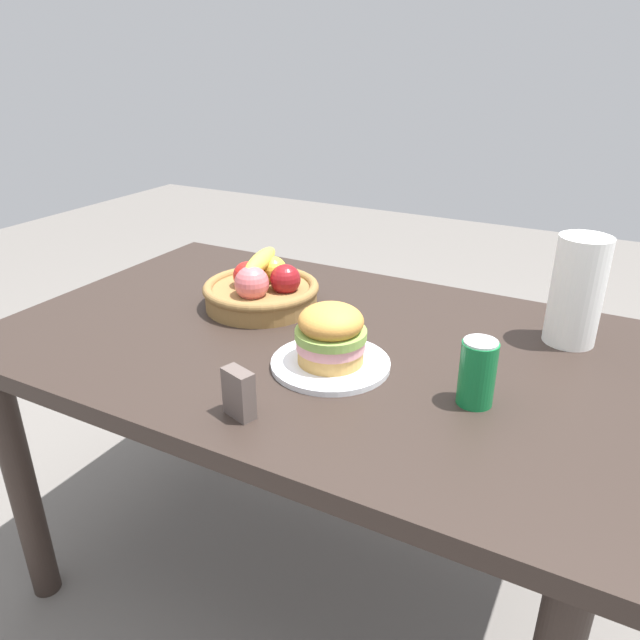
{
  "coord_description": "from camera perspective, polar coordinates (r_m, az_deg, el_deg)",
  "views": [
    {
      "loc": [
        0.6,
        -1.06,
        1.34
      ],
      "look_at": [
        0.04,
        -0.03,
        0.81
      ],
      "focal_mm": 33.48,
      "sensor_mm": 36.0,
      "label": 1
    }
  ],
  "objects": [
    {
      "name": "paper_towel_roll",
      "position": [
        1.39,
        23.35,
        2.57
      ],
      "size": [
        0.11,
        0.11,
        0.24
      ],
      "primitive_type": "cylinder",
      "color": "white",
      "rests_on": "dining_table"
    },
    {
      "name": "napkin_holder",
      "position": [
        1.05,
        -7.76,
        -6.97
      ],
      "size": [
        0.07,
        0.05,
        0.09
      ],
      "primitive_type": "cube",
      "rotation": [
        0.0,
        0.0,
        -0.3
      ],
      "color": "#594C47",
      "rests_on": "dining_table"
    },
    {
      "name": "dining_table",
      "position": [
        1.4,
        -0.94,
        -5.2
      ],
      "size": [
        1.4,
        0.9,
        0.75
      ],
      "color": "#2D231E",
      "rests_on": "ground_plane"
    },
    {
      "name": "plate",
      "position": [
        1.22,
        1.01,
        -4.18
      ],
      "size": [
        0.24,
        0.24,
        0.01
      ],
      "primitive_type": "cylinder",
      "color": "white",
      "rests_on": "dining_table"
    },
    {
      "name": "ground_plane",
      "position": [
        1.81,
        -0.79,
        -23.4
      ],
      "size": [
        8.0,
        8.0,
        0.0
      ],
      "primitive_type": "plane",
      "color": "slate"
    },
    {
      "name": "sandwich",
      "position": [
        1.19,
        1.04,
        -1.35
      ],
      "size": [
        0.14,
        0.14,
        0.12
      ],
      "color": "tan",
      "rests_on": "plate"
    },
    {
      "name": "fruit_basket",
      "position": [
        1.5,
        -5.59,
        3.01
      ],
      "size": [
        0.29,
        0.29,
        0.13
      ],
      "color": "olive",
      "rests_on": "dining_table"
    },
    {
      "name": "soda_can",
      "position": [
        1.11,
        14.81,
        -4.89
      ],
      "size": [
        0.07,
        0.07,
        0.13
      ],
      "color": "#147238",
      "rests_on": "dining_table"
    }
  ]
}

